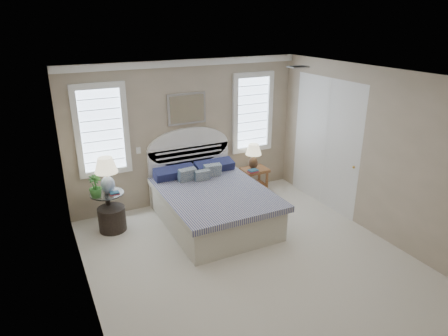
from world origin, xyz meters
TOP-DOWN VIEW (x-y plane):
  - floor at (0.00, 0.00)m, footprint 4.50×5.00m
  - ceiling at (0.00, 0.00)m, footprint 4.50×5.00m
  - wall_back at (0.00, 2.50)m, footprint 4.50×0.02m
  - wall_left at (-2.25, 0.00)m, footprint 0.02×5.00m
  - wall_right at (2.25, 0.00)m, footprint 0.02×5.00m
  - crown_molding at (0.00, 2.46)m, footprint 4.50×0.08m
  - hvac_vent at (1.20, 0.80)m, footprint 0.30×0.20m
  - switch_plate at (-0.95, 2.48)m, footprint 0.08×0.01m
  - window_left at (-1.55, 2.48)m, footprint 0.90×0.06m
  - window_right at (1.40, 2.48)m, footprint 0.90×0.06m
  - painting at (0.00, 2.46)m, footprint 0.74×0.04m
  - closet_door at (2.23, 1.20)m, footprint 0.02×1.80m
  - bed at (0.00, 1.46)m, footprint 1.72×2.28m
  - side_table_left at (-1.65, 2.05)m, footprint 0.56×0.56m
  - nightstand_right at (1.30, 2.15)m, footprint 0.50×0.40m
  - floor_pot at (-1.63, 1.90)m, footprint 0.60×0.60m
  - lamp_left at (-1.61, 2.07)m, footprint 0.45×0.45m
  - lamp_right at (1.27, 2.18)m, footprint 0.42×0.42m
  - potted_plant at (-1.83, 1.96)m, footprint 0.26×0.26m
  - books_left at (-1.54, 1.94)m, footprint 0.17×0.13m
  - books_right at (1.17, 2.00)m, footprint 0.20×0.16m

SIDE VIEW (x-z plane):
  - floor at x=0.00m, z-range -0.01..0.01m
  - floor_pot at x=-1.63m, z-range 0.00..0.41m
  - bed at x=0.00m, z-range -0.35..1.12m
  - nightstand_right at x=1.30m, z-range 0.12..0.65m
  - side_table_left at x=-1.65m, z-range 0.07..0.70m
  - books_right at x=1.17m, z-range 0.53..0.58m
  - books_left at x=-1.54m, z-range 0.63..0.67m
  - potted_plant at x=-1.83m, z-range 0.63..1.01m
  - lamp_right at x=1.27m, z-range 0.59..1.10m
  - lamp_left at x=-1.61m, z-range 0.70..1.32m
  - switch_plate at x=-0.95m, z-range 1.09..1.21m
  - closet_door at x=2.23m, z-range 0.00..2.40m
  - wall_back at x=0.00m, z-range 0.00..2.70m
  - wall_left at x=-2.25m, z-range 0.00..2.70m
  - wall_right at x=2.25m, z-range 0.00..2.70m
  - window_left at x=-1.55m, z-range 0.80..2.40m
  - window_right at x=1.40m, z-range 0.80..2.40m
  - painting at x=0.00m, z-range 1.53..2.11m
  - crown_molding at x=0.00m, z-range 2.58..2.70m
  - hvac_vent at x=1.20m, z-range 2.67..2.69m
  - ceiling at x=0.00m, z-range 2.70..2.71m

